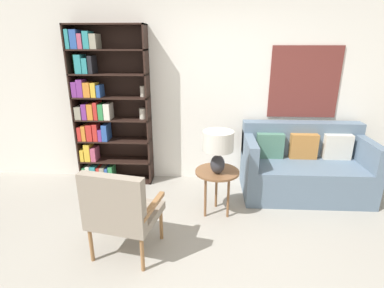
{
  "coord_description": "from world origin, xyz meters",
  "views": [
    {
      "loc": [
        0.18,
        -2.19,
        1.97
      ],
      "look_at": [
        0.02,
        0.93,
        0.9
      ],
      "focal_mm": 28.0,
      "sensor_mm": 36.0,
      "label": 1
    }
  ],
  "objects_px": {
    "couch": "(303,168)",
    "side_table": "(217,176)",
    "bookshelf": "(102,110)",
    "table_lamp": "(218,145)",
    "armchair": "(120,209)"
  },
  "relations": [
    {
      "from": "couch",
      "to": "side_table",
      "type": "relative_size",
      "value": 2.88
    },
    {
      "from": "bookshelf",
      "to": "table_lamp",
      "type": "xyz_separation_m",
      "value": [
        1.6,
        -0.92,
        -0.17
      ]
    },
    {
      "from": "bookshelf",
      "to": "couch",
      "type": "distance_m",
      "value": 2.88
    },
    {
      "from": "bookshelf",
      "to": "side_table",
      "type": "height_order",
      "value": "bookshelf"
    },
    {
      "from": "armchair",
      "to": "table_lamp",
      "type": "distance_m",
      "value": 1.24
    },
    {
      "from": "side_table",
      "to": "couch",
      "type": "bearing_deg",
      "value": 27.11
    },
    {
      "from": "couch",
      "to": "side_table",
      "type": "distance_m",
      "value": 1.33
    },
    {
      "from": "couch",
      "to": "table_lamp",
      "type": "distance_m",
      "value": 1.46
    },
    {
      "from": "armchair",
      "to": "table_lamp",
      "type": "bearing_deg",
      "value": 39.75
    },
    {
      "from": "armchair",
      "to": "side_table",
      "type": "height_order",
      "value": "armchair"
    },
    {
      "from": "couch",
      "to": "table_lamp",
      "type": "height_order",
      "value": "table_lamp"
    },
    {
      "from": "couch",
      "to": "table_lamp",
      "type": "xyz_separation_m",
      "value": [
        -1.18,
        -0.67,
        0.53
      ]
    },
    {
      "from": "bookshelf",
      "to": "couch",
      "type": "relative_size",
      "value": 1.36
    },
    {
      "from": "armchair",
      "to": "side_table",
      "type": "relative_size",
      "value": 1.63
    },
    {
      "from": "table_lamp",
      "to": "couch",
      "type": "bearing_deg",
      "value": 29.57
    }
  ]
}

